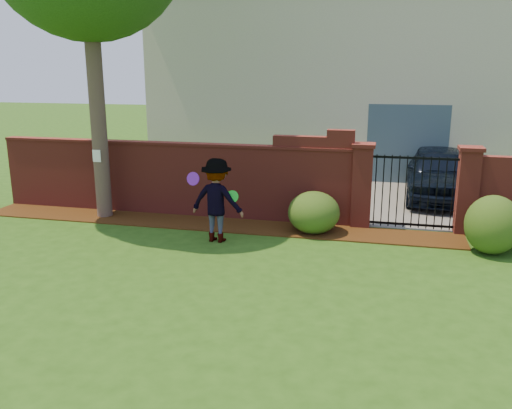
% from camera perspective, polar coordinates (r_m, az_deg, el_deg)
% --- Properties ---
extents(ground, '(80.00, 80.00, 0.01)m').
position_cam_1_polar(ground, '(9.03, -5.93, -8.43)').
color(ground, '#264D13').
rests_on(ground, ground).
extents(mulch_bed, '(11.10, 1.08, 0.03)m').
position_cam_1_polar(mulch_bed, '(12.30, -4.98, -2.06)').
color(mulch_bed, '#341C09').
rests_on(mulch_bed, ground).
extents(brick_wall, '(8.70, 0.31, 2.16)m').
position_cam_1_polar(brick_wall, '(13.04, -8.58, 2.91)').
color(brick_wall, maroon).
rests_on(brick_wall, ground).
extents(pillar_left, '(0.50, 0.50, 1.88)m').
position_cam_1_polar(pillar_left, '(12.11, 11.18, 2.05)').
color(pillar_left, maroon).
rests_on(pillar_left, ground).
extents(pillar_right, '(0.50, 0.50, 1.88)m').
position_cam_1_polar(pillar_right, '(12.23, 21.52, 1.43)').
color(pillar_right, maroon).
rests_on(pillar_right, ground).
extents(iron_gate, '(1.78, 0.03, 1.60)m').
position_cam_1_polar(iron_gate, '(12.14, 16.34, 1.28)').
color(iron_gate, black).
rests_on(iron_gate, ground).
extents(driveway, '(3.20, 8.00, 0.01)m').
position_cam_1_polar(driveway, '(16.23, 15.56, 1.47)').
color(driveway, slate).
rests_on(driveway, ground).
extents(house, '(12.40, 6.40, 6.30)m').
position_cam_1_polar(house, '(19.92, 8.48, 13.31)').
color(house, beige).
rests_on(house, ground).
extents(car, '(1.85, 4.23, 1.42)m').
position_cam_1_polar(car, '(15.13, 18.89, 3.04)').
color(car, black).
rests_on(car, ground).
extents(paper_notice, '(0.20, 0.01, 0.28)m').
position_cam_1_polar(paper_notice, '(12.93, -16.56, 4.96)').
color(paper_notice, white).
rests_on(paper_notice, tree).
extents(shrub_left, '(1.12, 1.12, 0.91)m').
position_cam_1_polar(shrub_left, '(11.59, 6.16, -0.85)').
color(shrub_left, '#234815').
rests_on(shrub_left, ground).
extents(shrub_middle, '(1.04, 1.04, 1.14)m').
position_cam_1_polar(shrub_middle, '(11.18, 23.83, -1.99)').
color(shrub_middle, '#234815').
rests_on(shrub_middle, ground).
extents(man, '(1.17, 0.75, 1.72)m').
position_cam_1_polar(man, '(10.90, -4.26, 0.41)').
color(man, gray).
rests_on(man, ground).
extents(frisbee_purple, '(0.28, 0.11, 0.27)m').
position_cam_1_polar(frisbee_purple, '(10.82, -6.69, 2.74)').
color(frisbee_purple, purple).
rests_on(frisbee_purple, man).
extents(frisbee_green, '(0.25, 0.08, 0.25)m').
position_cam_1_polar(frisbee_green, '(10.72, -2.53, 0.86)').
color(frisbee_green, green).
rests_on(frisbee_green, man).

